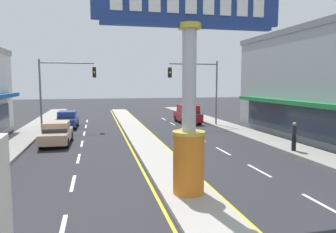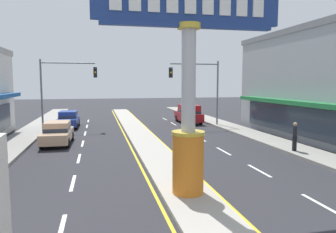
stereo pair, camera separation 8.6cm
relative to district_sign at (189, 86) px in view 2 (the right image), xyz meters
name	(u,v)px [view 2 (the right image)]	position (x,y,z in m)	size (l,w,h in m)	color
median_strip	(144,140)	(0.00, 11.37, -3.99)	(1.96, 52.00, 0.14)	#A39E93
sidewalk_left	(4,151)	(-8.72, 9.37, -3.97)	(2.27, 60.00, 0.18)	gray
sidewalk_right	(269,140)	(8.72, 9.37, -3.97)	(2.27, 60.00, 0.18)	gray
lane_markings	(147,145)	(0.00, 10.02, -4.05)	(8.70, 52.00, 0.01)	silver
district_sign	(189,86)	(0.00, 0.00, 0.00)	(6.72, 1.20, 7.55)	orange
traffic_light_left_side	(62,82)	(-6.21, 18.42, 0.19)	(4.86, 0.46, 6.20)	slate
traffic_light_right_side	(200,82)	(6.21, 17.57, 0.19)	(4.86, 0.46, 6.20)	slate
suv_far_right_lane	(189,114)	(5.93, 20.35, -3.07)	(1.98, 4.61, 1.90)	maroon
sedan_near_left_lane	(68,119)	(-5.93, 19.76, -3.27)	(1.88, 4.32, 1.53)	navy
sedan_mid_left_lane	(57,133)	(-5.93, 11.54, -3.27)	(1.90, 4.33, 1.53)	tan
pedestrian_near_kerb	(295,135)	(8.09, 5.42, -2.91)	(0.40, 0.45, 1.70)	black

